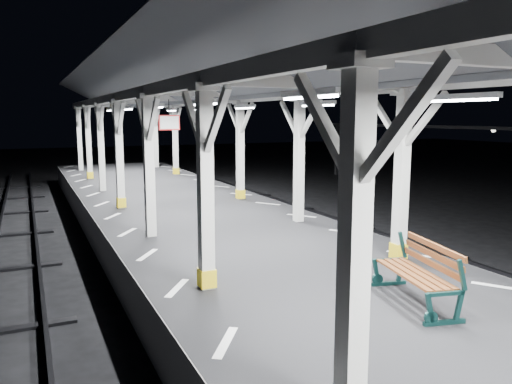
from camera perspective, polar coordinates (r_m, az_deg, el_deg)
ground at (r=8.11m, az=13.96°, el=-19.63°), size 120.00×120.00×0.00m
platform at (r=7.89m, az=14.10°, el=-16.42°), size 6.00×50.00×1.00m
hazard_stripes_left at (r=6.54m, az=-3.49°, el=-16.77°), size 1.00×48.00×0.01m
hazard_stripes_right at (r=9.36m, az=26.16°, el=-9.70°), size 1.00×48.00×0.01m
canopy at (r=7.19m, az=15.39°, el=14.32°), size 5.40×49.00×4.65m
bench_mid at (r=8.02m, az=18.32°, el=-8.60°), size 0.99×1.80×0.92m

